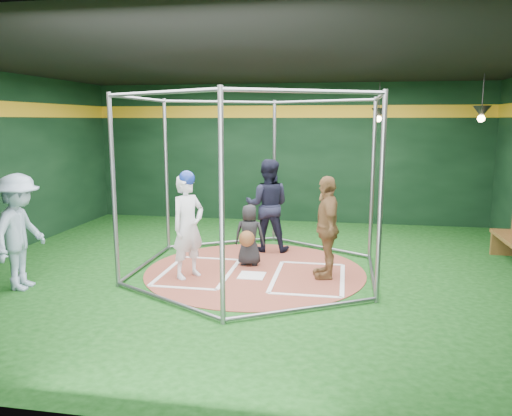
# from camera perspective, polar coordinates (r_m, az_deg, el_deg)

# --- Properties ---
(room_shell) EXTENTS (10.10, 9.10, 3.53)m
(room_shell) POSITION_cam_1_polar(r_m,az_deg,el_deg) (8.39, -0.11, 4.30)
(room_shell) COLOR #0C380C
(room_shell) RESTS_ON ground
(clay_disc) EXTENTS (3.80, 3.80, 0.01)m
(clay_disc) POSITION_cam_1_polar(r_m,az_deg,el_deg) (8.73, -0.12, -7.20)
(clay_disc) COLOR brown
(clay_disc) RESTS_ON ground
(home_plate) EXTENTS (0.43, 0.43, 0.01)m
(home_plate) POSITION_cam_1_polar(r_m,az_deg,el_deg) (8.44, -0.48, -7.72)
(home_plate) COLOR white
(home_plate) RESTS_ON clay_disc
(batter_box_left) EXTENTS (1.17, 1.77, 0.01)m
(batter_box_left) POSITION_cam_1_polar(r_m,az_deg,el_deg) (8.71, -6.63, -7.24)
(batter_box_left) COLOR white
(batter_box_left) RESTS_ON clay_disc
(batter_box_right) EXTENTS (1.17, 1.77, 0.01)m
(batter_box_right) POSITION_cam_1_polar(r_m,az_deg,el_deg) (8.38, 6.04, -7.93)
(batter_box_right) COLOR white
(batter_box_right) RESTS_ON clay_disc
(batting_cage) EXTENTS (4.05, 4.67, 3.00)m
(batting_cage) POSITION_cam_1_polar(r_m,az_deg,el_deg) (8.41, -0.12, 2.57)
(batting_cage) COLOR gray
(batting_cage) RESTS_ON ground
(pendant_lamp_near) EXTENTS (0.34, 0.34, 0.90)m
(pendant_lamp_near) POSITION_cam_1_polar(r_m,az_deg,el_deg) (11.83, 13.85, 10.46)
(pendant_lamp_near) COLOR black
(pendant_lamp_near) RESTS_ON room_shell
(pendant_lamp_far) EXTENTS (0.34, 0.34, 0.90)m
(pendant_lamp_far) POSITION_cam_1_polar(r_m,az_deg,el_deg) (10.51, 24.38, 9.96)
(pendant_lamp_far) COLOR black
(pendant_lamp_far) RESTS_ON room_shell
(batter_figure) EXTENTS (0.68, 0.75, 1.78)m
(batter_figure) POSITION_cam_1_polar(r_m,az_deg,el_deg) (8.25, -7.79, -1.92)
(batter_figure) COLOR silver
(batter_figure) RESTS_ON clay_disc
(visitor_leopard) EXTENTS (0.58, 1.05, 1.69)m
(visitor_leopard) POSITION_cam_1_polar(r_m,az_deg,el_deg) (8.27, 8.09, -2.17)
(visitor_leopard) COLOR #A37846
(visitor_leopard) RESTS_ON clay_disc
(catcher_figure) EXTENTS (0.55, 0.57, 1.10)m
(catcher_figure) POSITION_cam_1_polar(r_m,az_deg,el_deg) (8.93, -0.78, -3.12)
(catcher_figure) COLOR black
(catcher_figure) RESTS_ON clay_disc
(umpire) EXTENTS (0.92, 0.74, 1.83)m
(umpire) POSITION_cam_1_polar(r_m,az_deg,el_deg) (9.87, 1.33, 0.31)
(umpire) COLOR black
(umpire) RESTS_ON clay_disc
(bystander_blue) EXTENTS (0.75, 1.20, 1.80)m
(bystander_blue) POSITION_cam_1_polar(r_m,az_deg,el_deg) (8.47, -25.38, -2.49)
(bystander_blue) COLOR #8FA7BD
(bystander_blue) RESTS_ON ground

